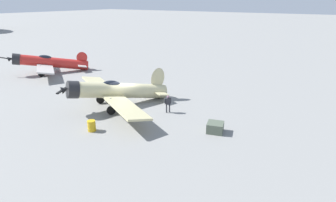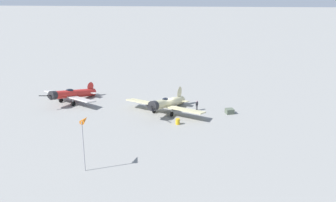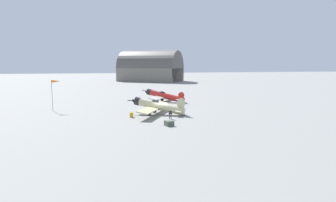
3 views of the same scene
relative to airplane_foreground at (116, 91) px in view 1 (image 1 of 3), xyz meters
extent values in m
plane|color=gray|center=(0.23, 0.47, -1.55)|extent=(400.00, 400.00, 0.00)
cylinder|color=beige|center=(0.23, 0.47, -0.05)|extent=(5.42, 9.00, 3.05)
cylinder|color=#232326|center=(-1.73, -3.49, 0.75)|extent=(1.89, 1.72, 1.67)
cone|color=#232326|center=(-2.02, -4.07, 0.87)|extent=(0.86, 0.87, 0.73)
cube|color=black|center=(-2.09, -4.20, 0.87)|extent=(1.73, 2.32, 0.36)
ellipsoid|color=black|center=(-0.18, -0.36, 0.72)|extent=(1.48, 1.95, 0.97)
cube|color=#C6BC89|center=(-0.26, -0.52, -0.24)|extent=(12.95, 7.80, 0.54)
ellipsoid|color=beige|center=(1.96, 3.94, 0.60)|extent=(0.93, 1.72, 2.37)
cube|color=#C6BC89|center=(1.87, 3.76, -0.65)|extent=(3.53, 2.50, 0.30)
cylinder|color=#999BA0|center=(0.94, -1.74, -0.58)|extent=(0.14, 0.14, 1.16)
cylinder|color=black|center=(0.94, -1.74, -1.15)|extent=(0.53, 0.81, 0.80)
cylinder|color=#999BA0|center=(-1.95, -0.30, -0.58)|extent=(0.14, 0.14, 1.16)
cylinder|color=black|center=(-1.95, -0.30, -1.15)|extent=(0.53, 0.81, 0.80)
cylinder|color=black|center=(2.20, 4.44, -1.41)|extent=(0.21, 0.30, 0.28)
cylinder|color=red|center=(-16.24, 4.57, -0.10)|extent=(6.12, 8.58, 3.02)
cylinder|color=#232326|center=(-18.59, 0.85, 0.72)|extent=(1.86, 1.76, 1.61)
cone|color=#232326|center=(-18.93, 0.30, 0.84)|extent=(0.87, 0.88, 0.70)
cube|color=black|center=(-19.02, 0.18, 0.84)|extent=(2.69, 1.96, 0.65)
ellipsoid|color=black|center=(-16.73, 3.79, 0.65)|extent=(1.60, 1.92, 0.98)
cube|color=#BCB7B2|center=(-16.83, 3.64, -0.27)|extent=(10.21, 7.44, 0.53)
ellipsoid|color=red|center=(-14.17, 7.84, 0.25)|extent=(1.05, 1.56, 1.85)
cube|color=#BCB7B2|center=(-14.28, 7.67, -0.72)|extent=(3.46, 2.75, 0.30)
cylinder|color=#999BA0|center=(-15.79, 2.33, -0.59)|extent=(0.14, 0.14, 1.12)
cylinder|color=black|center=(-15.79, 2.33, -1.15)|extent=(0.60, 0.78, 0.80)
cylinder|color=#999BA0|center=(-18.46, 4.02, -0.59)|extent=(0.14, 0.14, 1.12)
cylinder|color=black|center=(-18.46, 4.02, -1.15)|extent=(0.60, 0.78, 0.80)
cylinder|color=black|center=(-13.87, 8.30, -1.41)|extent=(0.23, 0.29, 0.28)
cylinder|color=#2D2D33|center=(4.78, 1.31, -1.15)|extent=(0.12, 0.12, 0.81)
cylinder|color=#2D2D33|center=(4.94, 1.56, -1.15)|extent=(0.12, 0.12, 0.81)
cube|color=#2D2D33|center=(4.86, 1.44, -0.45)|extent=(0.42, 0.49, 0.58)
sphere|color=gray|center=(4.86, 1.44, -0.04)|extent=(0.21, 0.21, 0.21)
cylinder|color=#2D2D33|center=(4.71, 1.21, -0.44)|extent=(0.09, 0.09, 0.54)
cylinder|color=#2D2D33|center=(5.00, 1.67, -0.44)|extent=(0.09, 0.09, 0.54)
cube|color=#4C5647|center=(10.03, 0.20, -1.17)|extent=(1.50, 1.47, 0.77)
cylinder|color=gold|center=(1.99, -4.92, -1.12)|extent=(0.62, 0.62, 0.87)
torus|color=gold|center=(1.99, -4.92, -0.95)|extent=(0.66, 0.66, 0.04)
torus|color=gold|center=(1.99, -4.92, -1.29)|extent=(0.66, 0.66, 0.04)
camera|label=1|loc=(17.50, -17.56, 8.05)|focal=29.24mm
camera|label=2|loc=(3.80, -58.50, 19.84)|focal=41.76mm
camera|label=3|loc=(53.81, -8.37, 8.12)|focal=32.12mm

